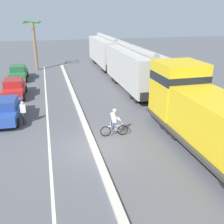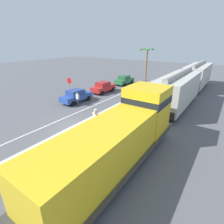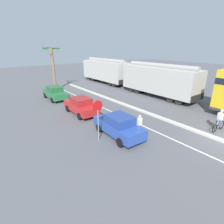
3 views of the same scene
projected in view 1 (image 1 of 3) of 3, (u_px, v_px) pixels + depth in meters
ground_plane at (94, 148)px, 14.62m from camera, size 120.00×120.00×0.00m
median_curb at (79, 110)px, 20.01m from camera, size 0.36×36.00×0.16m
lane_stripe at (47, 114)px, 19.49m from camera, size 0.14×36.00×0.01m
locomotive at (209, 119)px, 13.88m from camera, size 3.10×11.61×4.20m
hopper_car_lead at (134, 68)px, 24.76m from camera, size 2.90×10.60×4.18m
hopper_car_middle at (106, 51)px, 35.25m from camera, size 2.90×10.60×4.18m
parked_car_blue at (6, 110)px, 17.95m from camera, size 1.99×4.28×1.62m
parked_car_red at (14, 88)px, 23.08m from camera, size 1.90×4.23×1.62m
parked_car_green at (18, 73)px, 28.85m from camera, size 1.88×4.23×1.62m
cyclist at (114, 123)px, 15.78m from camera, size 1.71×0.48×1.71m
palm_tree_near at (34, 35)px, 32.39m from camera, size 2.34×2.27×6.24m
pedestrian_by_cars at (23, 112)px, 17.40m from camera, size 0.34×0.22×1.62m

